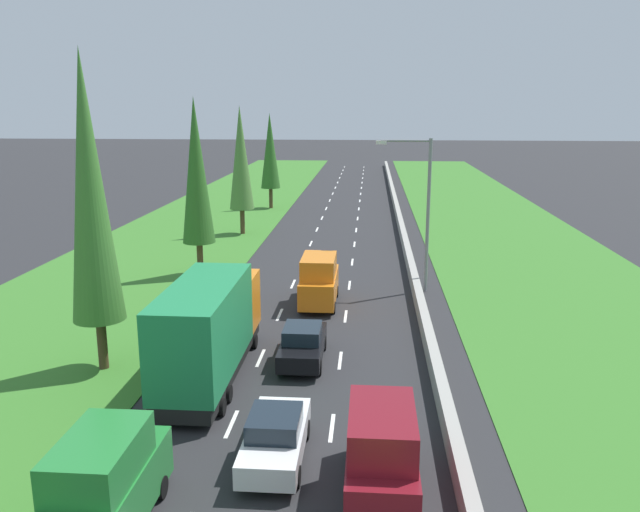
# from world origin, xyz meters

# --- Properties ---
(ground_plane) EXTENTS (300.00, 300.00, 0.00)m
(ground_plane) POSITION_xyz_m (0.00, 60.00, 0.00)
(ground_plane) COLOR #28282B
(ground_plane) RESTS_ON ground
(grass_verge_left) EXTENTS (14.00, 140.00, 0.04)m
(grass_verge_left) POSITION_xyz_m (-12.65, 60.00, 0.02)
(grass_verge_left) COLOR #387528
(grass_verge_left) RESTS_ON ground
(grass_verge_right) EXTENTS (14.00, 140.00, 0.04)m
(grass_verge_right) POSITION_xyz_m (14.35, 60.00, 0.02)
(grass_verge_right) COLOR #387528
(grass_verge_right) RESTS_ON ground
(median_barrier) EXTENTS (0.44, 120.00, 0.85)m
(median_barrier) POSITION_xyz_m (5.70, 60.00, 0.42)
(median_barrier) COLOR #9E9B93
(median_barrier) RESTS_ON ground
(lane_markings) EXTENTS (3.64, 116.00, 0.01)m
(lane_markings) POSITION_xyz_m (0.00, 60.00, 0.01)
(lane_markings) COLOR white
(lane_markings) RESTS_ON ground
(maroon_van_right_lane) EXTENTS (1.96, 4.90, 2.82)m
(maroon_van_right_lane) POSITION_xyz_m (3.35, 17.05, 1.40)
(maroon_van_right_lane) COLOR maroon
(maroon_van_right_lane) RESTS_ON ground
(green_van_left_lane) EXTENTS (1.96, 4.90, 2.82)m
(green_van_left_lane) POSITION_xyz_m (-3.68, 15.01, 1.40)
(green_van_left_lane) COLOR #237A33
(green_van_left_lane) RESTS_ON ground
(white_sedan_centre_lane) EXTENTS (1.82, 4.50, 1.64)m
(white_sedan_centre_lane) POSITION_xyz_m (0.13, 18.81, 0.81)
(white_sedan_centre_lane) COLOR white
(white_sedan_centre_lane) RESTS_ON ground
(black_sedan_centre_lane) EXTENTS (1.82, 4.50, 1.64)m
(black_sedan_centre_lane) POSITION_xyz_m (0.14, 26.78, 0.81)
(black_sedan_centre_lane) COLOR black
(black_sedan_centre_lane) RESTS_ON ground
(green_box_truck_left_lane) EXTENTS (2.46, 9.40, 4.18)m
(green_box_truck_left_lane) POSITION_xyz_m (-3.35, 24.69, 2.18)
(green_box_truck_left_lane) COLOR black
(green_box_truck_left_lane) RESTS_ON ground
(orange_van_centre_lane) EXTENTS (1.96, 4.90, 2.82)m
(orange_van_centre_lane) POSITION_xyz_m (0.20, 34.89, 1.40)
(orange_van_centre_lane) COLOR orange
(orange_van_centre_lane) RESTS_ON ground
(poplar_tree_second) EXTENTS (2.13, 2.13, 13.04)m
(poplar_tree_second) POSITION_xyz_m (-8.13, 25.35, 7.57)
(poplar_tree_second) COLOR #4C3823
(poplar_tree_second) RESTS_ON ground
(poplar_tree_third) EXTENTS (2.09, 2.09, 11.41)m
(poplar_tree_third) POSITION_xyz_m (-8.02, 40.69, 6.75)
(poplar_tree_third) COLOR #4C3823
(poplar_tree_third) RESTS_ON ground
(poplar_tree_fourth) EXTENTS (2.07, 2.07, 10.86)m
(poplar_tree_fourth) POSITION_xyz_m (-7.97, 54.50, 6.48)
(poplar_tree_fourth) COLOR #4C3823
(poplar_tree_fourth) RESTS_ON ground
(poplar_tree_fifth) EXTENTS (2.05, 2.05, 10.07)m
(poplar_tree_fifth) POSITION_xyz_m (-7.70, 68.77, 6.08)
(poplar_tree_fifth) COLOR #4C3823
(poplar_tree_fifth) RESTS_ON ground
(street_light_mast) EXTENTS (3.20, 0.28, 9.00)m
(street_light_mast) POSITION_xyz_m (5.96, 38.14, 5.23)
(street_light_mast) COLOR gray
(street_light_mast) RESTS_ON ground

